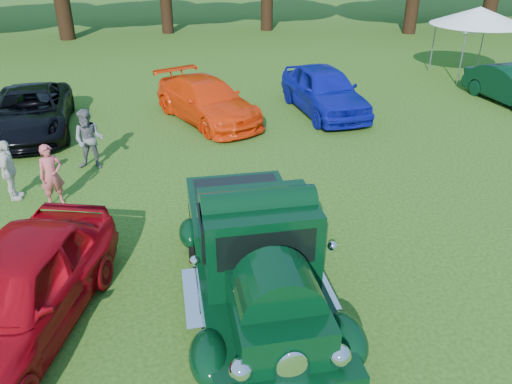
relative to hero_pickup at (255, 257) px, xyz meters
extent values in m
plane|color=#214811|center=(-0.49, 0.74, -0.90)|extent=(120.00, 120.00, 0.00)
cylinder|color=black|center=(-0.93, -1.78, -0.49)|extent=(0.25, 0.83, 0.83)
cylinder|color=black|center=(0.93, -1.78, -0.49)|extent=(0.25, 0.83, 0.83)
cylinder|color=black|center=(-0.93, 1.41, -0.49)|extent=(0.25, 0.83, 0.83)
cylinder|color=black|center=(0.93, 1.41, -0.49)|extent=(0.25, 0.83, 0.83)
cube|color=black|center=(0.00, -0.10, -0.32)|extent=(1.93, 5.04, 0.38)
cube|color=black|center=(0.00, -1.61, 0.13)|extent=(1.23, 1.62, 0.69)
cube|color=black|center=(0.00, -0.25, 0.51)|extent=(1.75, 1.29, 1.34)
cube|color=black|center=(0.00, -0.86, 0.74)|extent=(1.46, 0.07, 0.58)
cube|color=black|center=(0.00, 1.43, -0.01)|extent=(1.93, 2.30, 0.65)
cube|color=black|center=(0.00, 1.43, 0.31)|extent=(1.66, 2.02, 0.06)
ellipsoid|color=black|center=(-0.96, -1.78, -0.28)|extent=(0.56, 0.96, 0.56)
ellipsoid|color=black|center=(0.96, -1.78, -0.28)|extent=(0.56, 0.96, 0.56)
ellipsoid|color=black|center=(-1.00, 1.41, -0.29)|extent=(0.43, 0.81, 0.47)
ellipsoid|color=black|center=(1.00, 1.41, -0.29)|extent=(0.43, 0.81, 0.47)
ellipsoid|color=white|center=(0.00, -2.45, -0.01)|extent=(0.45, 0.14, 0.67)
sphere|color=white|center=(-0.63, -2.37, 0.06)|extent=(0.31, 0.31, 0.31)
sphere|color=white|center=(0.63, -2.37, 0.06)|extent=(0.31, 0.31, 0.31)
cube|color=white|center=(0.00, 2.59, -0.45)|extent=(1.81, 0.12, 0.12)
imported|color=#A90711|center=(-3.76, -0.08, -0.12)|extent=(3.12, 4.95, 1.57)
imported|color=black|center=(-5.41, 9.33, -0.21)|extent=(2.72, 5.16, 1.38)
imported|color=#F73708|center=(0.12, 9.45, -0.21)|extent=(3.73, 5.14, 1.38)
imported|color=#0E149F|center=(4.21, 9.56, -0.10)|extent=(2.32, 4.87, 1.61)
imported|color=#C45053|center=(-3.96, 4.27, -0.16)|extent=(0.64, 0.56, 1.49)
imported|color=slate|center=(-3.31, 6.19, -0.08)|extent=(0.90, 0.77, 1.64)
imported|color=silver|center=(-4.98, 4.73, -0.16)|extent=(0.37, 0.87, 1.48)
cube|color=white|center=(11.92, 13.02, 1.27)|extent=(2.67, 2.67, 0.11)
cone|color=white|center=(11.92, 13.02, 1.67)|extent=(3.92, 3.92, 0.71)
cylinder|color=slate|center=(10.71, 11.83, 0.16)|extent=(0.05, 0.05, 2.13)
cylinder|color=slate|center=(10.73, 14.22, 0.16)|extent=(0.05, 0.05, 2.13)
cylinder|color=slate|center=(13.12, 14.21, 0.16)|extent=(0.05, 0.05, 2.13)
cylinder|color=black|center=(-0.70, 26.22, 0.89)|extent=(0.72, 0.72, 3.58)
camera|label=1|loc=(-1.25, -6.69, 4.79)|focal=35.00mm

